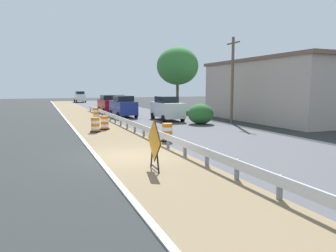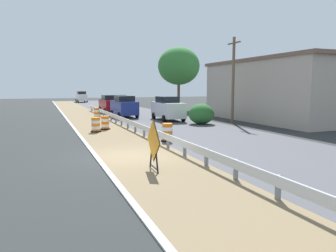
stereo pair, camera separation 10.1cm
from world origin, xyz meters
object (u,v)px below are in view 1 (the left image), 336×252
Objects in this scene: car_lead_near_lane at (108,104)px; car_mid_far_lane at (119,102)px; car_trailing_near_lane at (167,108)px; utility_pole_near at (232,79)px; traffic_barrel_nearest at (167,133)px; car_trailing_far_lane at (123,106)px; warning_sign_diamond at (154,143)px; traffic_barrel_mid at (105,124)px; traffic_barrel_close at (95,125)px; traffic_barrel_far at (96,114)px; car_lead_far_lane at (80,97)px.

car_mid_far_lane is at bearing -23.88° from car_lead_near_lane.
car_trailing_near_lane is 6.60m from utility_pole_near.
car_trailing_near_lane is 18.50m from car_mid_far_lane.
car_trailing_far_lane is at bearing 85.21° from traffic_barrel_nearest.
warning_sign_diamond reaches higher than traffic_barrel_mid.
traffic_barrel_close is 11.01m from car_trailing_far_lane.
car_lead_near_lane is (3.45, 15.69, 0.62)m from traffic_barrel_mid.
warning_sign_diamond is at bearing -87.94° from traffic_barrel_close.
traffic_barrel_mid is at bearing -95.02° from traffic_barrel_far.
traffic_barrel_nearest is 22.14m from car_lead_near_lane.
car_lead_far_lane is (2.56, 35.33, 0.63)m from traffic_barrel_far.
car_trailing_near_lane is (6.67, 4.30, 0.67)m from traffic_barrel_mid.
traffic_barrel_nearest is 11.35m from utility_pole_near.
utility_pole_near is (8.66, 6.54, 3.33)m from traffic_barrel_nearest.
traffic_barrel_far is at bearing -90.41° from warning_sign_diamond.
car_trailing_far_lane is (0.34, -34.86, -0.01)m from car_lead_far_lane.
car_trailing_near_lane reaches higher than traffic_barrel_far.
car_trailing_near_lane is (7.52, 5.35, 0.65)m from traffic_barrel_close.
car_lead_far_lane is 0.59× the size of utility_pole_near.
traffic_barrel_close is 0.24× the size of car_lead_far_lane.
traffic_barrel_nearest is 0.22× the size of car_lead_near_lane.
utility_pole_near is (11.86, 1.18, 3.34)m from traffic_barrel_close.
traffic_barrel_far is (-1.61, 14.93, 0.01)m from traffic_barrel_nearest.
car_trailing_far_lane is (4.10, 21.06, 0.05)m from warning_sign_diamond.
traffic_barrel_far is (1.20, 20.59, -0.57)m from warning_sign_diamond.
car_mid_far_lane is 14.10m from car_trailing_far_lane.
car_lead_near_lane reaches higher than traffic_barrel_close.
warning_sign_diamond reaches higher than traffic_barrel_nearest.
traffic_barrel_nearest is 6.84m from traffic_barrel_mid.
warning_sign_diamond reaches higher than traffic_barrel_far.
car_lead_far_lane reaches higher than traffic_barrel_mid.
car_lead_near_lane is 1.03× the size of car_trailing_near_lane.
traffic_barrel_nearest is at bearing -142.93° from utility_pole_near.
car_trailing_far_lane is at bearing 178.37° from car_lead_far_lane.
car_lead_near_lane reaches higher than traffic_barrel_nearest.
utility_pole_near reaches higher than traffic_barrel_mid.
car_trailing_near_lane is 1.07× the size of car_lead_far_lane.
car_lead_far_lane is 21.27m from car_mid_far_lane.
car_lead_near_lane is 1.04× the size of car_trailing_far_lane.
traffic_barrel_close is at bearing 164.44° from car_lead_near_lane.
traffic_barrel_nearest is 11.57m from car_trailing_near_lane.
car_lead_near_lane is at bearing -95.07° from warning_sign_diamond.
car_lead_far_lane reaches higher than traffic_barrel_far.
car_trailing_near_lane reaches higher than car_mid_far_lane.
car_lead_near_lane is at bearing 77.61° from traffic_barrel_mid.
traffic_barrel_far is at bearing 140.75° from utility_pole_near.
traffic_barrel_mid is 43.97m from car_lead_far_lane.
car_trailing_far_lane reaches higher than car_lead_near_lane.
car_trailing_near_lane is at bearing -165.36° from car_lead_near_lane.
traffic_barrel_mid is 7.96m from car_trailing_near_lane.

